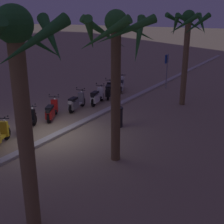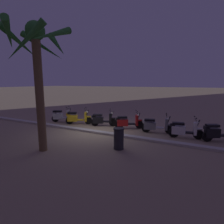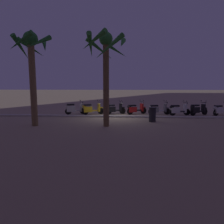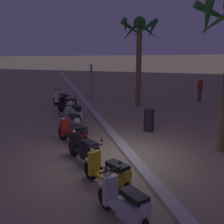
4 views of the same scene
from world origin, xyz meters
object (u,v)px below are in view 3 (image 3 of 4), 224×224
at_px(scooter_white_far_back, 178,110).
at_px(scooter_black_lead_nearest, 198,110).
at_px(palm_tree_mid_walkway, 32,57).
at_px(scooter_white_mid_rear, 221,110).
at_px(scooter_red_mid_front, 135,109).
at_px(scooter_black_mid_centre, 114,109).
at_px(scooter_grey_second_in_line, 158,109).
at_px(litter_bin, 152,114).
at_px(scooter_yellow_tail_end, 91,109).
at_px(palm_tree_far_corner, 106,56).
at_px(scooter_silver_last_in_row, 74,109).

bearing_deg(scooter_white_far_back, scooter_black_lead_nearest, -174.12).
relative_size(scooter_white_far_back, palm_tree_mid_walkway, 0.32).
height_order(scooter_white_mid_rear, scooter_black_lead_nearest, scooter_black_lead_nearest).
xyz_separation_m(scooter_red_mid_front, scooter_black_mid_centre, (1.76, 0.11, 0.00)).
bearing_deg(scooter_black_mid_centre, scooter_grey_second_in_line, 179.75).
bearing_deg(litter_bin, scooter_black_mid_centre, -50.21).
distance_m(scooter_yellow_tail_end, palm_tree_mid_walkway, 6.35).
bearing_deg(scooter_black_lead_nearest, scooter_white_mid_rear, -175.24).
bearing_deg(scooter_white_far_back, palm_tree_far_corner, 40.56).
xyz_separation_m(scooter_black_mid_centre, scooter_silver_last_in_row, (3.30, 0.31, 0.02)).
relative_size(scooter_silver_last_in_row, palm_tree_far_corner, 0.31).
distance_m(scooter_white_far_back, scooter_yellow_tail_end, 6.97).
height_order(scooter_silver_last_in_row, litter_bin, scooter_silver_last_in_row).
relative_size(scooter_red_mid_front, scooter_silver_last_in_row, 1.00).
relative_size(scooter_silver_last_in_row, palm_tree_mid_walkway, 0.31).
bearing_deg(scooter_yellow_tail_end, scooter_black_mid_centre, -169.77).
xyz_separation_m(scooter_black_lead_nearest, scooter_silver_last_in_row, (9.97, 0.14, -0.00)).
relative_size(scooter_black_mid_centre, scooter_silver_last_in_row, 1.00).
relative_size(scooter_black_mid_centre, litter_bin, 1.75).
height_order(scooter_yellow_tail_end, palm_tree_far_corner, palm_tree_far_corner).
bearing_deg(scooter_grey_second_in_line, scooter_red_mid_front, -4.01).
distance_m(scooter_grey_second_in_line, scooter_black_mid_centre, 3.56).
bearing_deg(scooter_white_mid_rear, scooter_grey_second_in_line, 0.04).
distance_m(scooter_white_mid_rear, palm_tree_far_corner, 10.58).
distance_m(scooter_silver_last_in_row, palm_tree_mid_walkway, 5.95).
xyz_separation_m(scooter_grey_second_in_line, scooter_yellow_tail_end, (5.41, 0.32, 0.02)).
xyz_separation_m(scooter_grey_second_in_line, litter_bin, (0.86, 3.23, 0.04)).
bearing_deg(scooter_black_mid_centre, litter_bin, 129.79).
bearing_deg(palm_tree_mid_walkway, scooter_yellow_tail_end, -118.20).
relative_size(scooter_grey_second_in_line, palm_tree_far_corner, 0.34).
xyz_separation_m(scooter_white_mid_rear, scooter_black_mid_centre, (8.51, -0.01, 0.00)).
bearing_deg(scooter_black_lead_nearest, litter_bin, 37.76).
bearing_deg(scooter_silver_last_in_row, scooter_yellow_tail_end, 178.89).
height_order(scooter_white_mid_rear, scooter_yellow_tail_end, scooter_yellow_tail_end).
relative_size(scooter_white_far_back, scooter_red_mid_front, 1.04).
bearing_deg(palm_tree_mid_walkway, scooter_silver_last_in_row, -102.78).
height_order(palm_tree_mid_walkway, litter_bin, palm_tree_mid_walkway).
bearing_deg(scooter_black_mid_centre, scooter_red_mid_front, -176.41).
distance_m(scooter_yellow_tail_end, palm_tree_far_corner, 5.98).
bearing_deg(scooter_black_mid_centre, scooter_yellow_tail_end, 10.23).
xyz_separation_m(palm_tree_mid_walkway, litter_bin, (-7.07, -1.78, -3.45)).
bearing_deg(palm_tree_far_corner, litter_bin, -150.66).
distance_m(scooter_white_mid_rear, litter_bin, 6.65).
bearing_deg(scooter_white_far_back, scooter_silver_last_in_row, -0.13).
bearing_deg(palm_tree_mid_walkway, scooter_white_mid_rear, -158.75).
bearing_deg(scooter_white_mid_rear, scooter_black_mid_centre, -0.08).
height_order(scooter_white_mid_rear, scooter_red_mid_front, scooter_red_mid_front).
height_order(scooter_black_lead_nearest, scooter_black_mid_centre, same).
bearing_deg(scooter_yellow_tail_end, scooter_silver_last_in_row, -1.11).
bearing_deg(scooter_grey_second_in_line, palm_tree_mid_walkway, 32.27).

